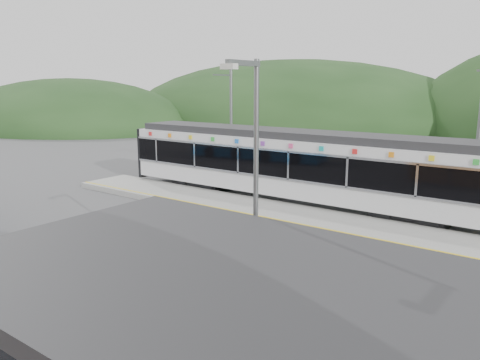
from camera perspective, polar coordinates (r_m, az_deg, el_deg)
The scene contains 9 objects.
ground at distance 19.15m, azimuth -0.01°, elevation -6.79°, with size 120.00×120.00×0.00m, color #4C4C4F.
hills at distance 21.33m, azimuth 22.48°, elevation -5.77°, with size 146.00×149.00×26.00m.
platform at distance 21.74m, azimuth 5.16°, elevation -4.19°, with size 26.00×3.20×0.30m, color #9E9E99.
yellow_line at distance 20.64m, azimuth 3.29°, elevation -4.57°, with size 26.00×0.10×0.01m, color yellow.
train at distance 24.05m, azimuth 6.73°, elevation 1.98°, with size 20.44×3.01×3.74m.
catenary_mast_west at distance 29.33m, azimuth -1.13°, elevation 6.88°, with size 0.18×1.80×7.00m.
catenary_mast_east at distance 23.64m, azimuth 27.02°, elevation 4.52°, with size 0.18×1.80×7.00m.
station_shelter at distance 8.64m, azimuth -3.54°, elevation -19.61°, with size 9.20×6.20×3.00m.
lamp_post at distance 10.91m, azimuth 1.57°, elevation 0.44°, with size 0.35×1.14×6.59m.
Camera 1 is at (10.77, -14.65, 6.01)m, focal length 35.00 mm.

